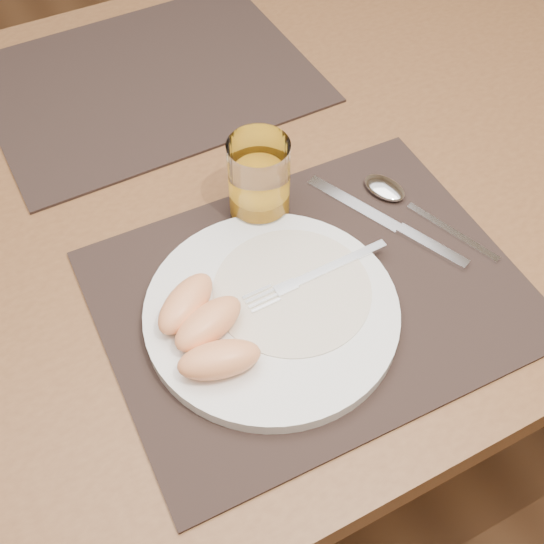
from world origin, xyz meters
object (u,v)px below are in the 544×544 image
Objects in this scene: knife at (399,228)px; table at (214,221)px; placemat_far at (149,80)px; spoon at (394,194)px; placemat_near at (312,294)px; juice_glass at (259,184)px; plate at (272,312)px; fork at (305,279)px.

table is at bearing 130.36° from knife.
placemat_far is 0.40m from spoon.
placemat_far is at bearing 92.52° from placemat_near.
table is 3.11× the size of placemat_far.
juice_glass reaches higher than knife.
spoon reaches higher than placemat_near.
knife is (0.16, -0.19, 0.09)m from table.
placemat_near is 2.16× the size of knife.
spoon is 1.75× the size of juice_glass.
knife is (0.16, -0.41, 0.00)m from placemat_far.
juice_glass is at bearing -73.11° from table.
fork is (0.05, 0.02, 0.01)m from plate.
juice_glass reaches higher than placemat_far.
knife reaches higher than placemat_near.
placemat_far is 2.16× the size of knife.
plate is 0.05m from fork.
fork reaches higher than placemat_far.
spoon reaches higher than knife.
placemat_far is (0.00, 0.22, 0.09)m from table.
plate reaches higher than placemat_far.
placemat_near is 2.57× the size of fork.
fork is 1.63× the size of juice_glass.
table is 6.72× the size of knife.
knife is at bearing 13.71° from placemat_near.
knife is at bearing -49.64° from table.
spoon is (0.02, 0.05, 0.00)m from knife.
plate is (-0.03, -0.45, 0.01)m from placemat_far.
placemat_far is 0.45m from plate.
placemat_near is (0.02, -0.22, 0.09)m from table.
spoon reaches higher than placemat_far.
plate reaches higher than placemat_near.
knife reaches higher than placemat_far.
juice_glass reaches higher than table.
placemat_near is 0.05m from plate.
table is 0.24m from placemat_far.
placemat_far reaches higher than table.
knife is 1.94× the size of juice_glass.
placemat_near is 0.02m from fork.
spoon is 0.17m from juice_glass.
table is at bearing 106.89° from juice_glass.
fork is 0.84× the size of knife.
placemat_near is at bearing -91.65° from juice_glass.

